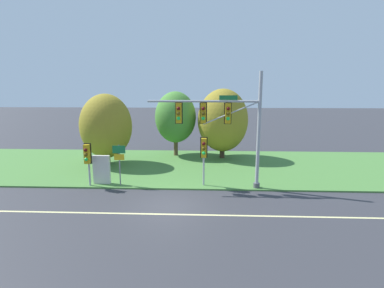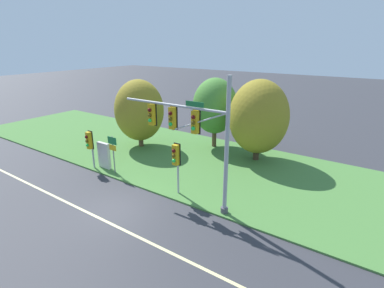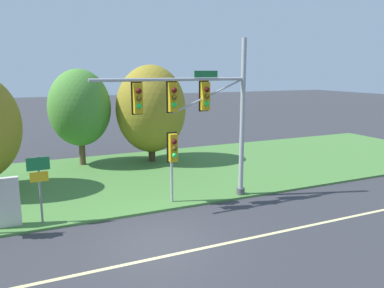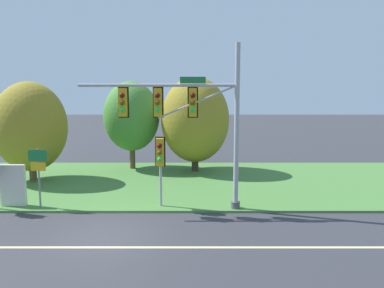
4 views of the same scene
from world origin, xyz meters
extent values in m
plane|color=#333338|center=(0.00, 0.00, 0.00)|extent=(160.00, 160.00, 0.00)
cube|color=beige|center=(0.00, -1.20, 0.00)|extent=(36.00, 0.16, 0.01)
cube|color=#477A38|center=(0.00, 8.25, 0.05)|extent=(48.00, 11.50, 0.10)
cylinder|color=#9EA0A5|center=(5.19, 2.90, 3.72)|extent=(0.22, 0.22, 7.23)
cylinder|color=#4C4C51|center=(5.19, 2.90, 0.25)|extent=(0.40, 0.40, 0.30)
cylinder|color=#9EA0A5|center=(1.77, 2.90, 5.54)|extent=(6.83, 0.14, 0.14)
cylinder|color=#9EA0A5|center=(3.48, 2.90, 4.84)|extent=(3.45, 0.08, 1.47)
cube|color=gold|center=(3.28, 2.90, 4.81)|extent=(0.34, 0.28, 1.22)
cube|color=black|center=(3.28, 3.06, 4.81)|extent=(0.46, 0.04, 1.34)
sphere|color=#4C0C0C|center=(3.28, 2.72, 5.11)|extent=(0.22, 0.22, 0.22)
sphere|color=#51420C|center=(3.28, 2.72, 4.81)|extent=(0.22, 0.22, 0.22)
sphere|color=green|center=(3.28, 2.72, 4.51)|extent=(0.22, 0.22, 0.22)
cube|color=gold|center=(1.77, 2.90, 4.81)|extent=(0.34, 0.28, 1.22)
cube|color=black|center=(1.77, 3.06, 4.81)|extent=(0.46, 0.04, 1.34)
sphere|color=#4C0C0C|center=(1.77, 2.72, 5.11)|extent=(0.22, 0.22, 0.22)
sphere|color=#51420C|center=(1.77, 2.72, 4.81)|extent=(0.22, 0.22, 0.22)
sphere|color=green|center=(1.77, 2.72, 4.51)|extent=(0.22, 0.22, 0.22)
cube|color=gold|center=(0.27, 2.90, 4.81)|extent=(0.34, 0.28, 1.22)
cube|color=black|center=(0.27, 3.06, 4.81)|extent=(0.46, 0.04, 1.34)
sphere|color=#4C0C0C|center=(0.27, 2.72, 5.11)|extent=(0.22, 0.22, 0.22)
sphere|color=#51420C|center=(0.27, 2.72, 4.81)|extent=(0.22, 0.22, 0.22)
sphere|color=green|center=(0.27, 2.72, 4.51)|extent=(0.22, 0.22, 0.22)
cube|color=#196B33|center=(3.28, 2.85, 5.76)|extent=(1.10, 0.04, 0.28)
cylinder|color=#9EA0A5|center=(1.82, 3.27, 1.64)|extent=(0.12, 0.12, 3.08)
cube|color=gold|center=(1.82, 3.07, 2.62)|extent=(0.34, 0.28, 1.22)
cube|color=black|center=(1.82, 3.23, 2.62)|extent=(0.46, 0.04, 1.34)
sphere|color=#4C0C0C|center=(1.82, 2.89, 2.92)|extent=(0.22, 0.22, 0.22)
sphere|color=#51420C|center=(1.82, 2.89, 2.62)|extent=(0.22, 0.22, 0.22)
sphere|color=green|center=(1.82, 2.89, 2.32)|extent=(0.22, 0.22, 0.22)
cylinder|color=#9EA0A5|center=(-5.55, 2.85, 1.45)|extent=(0.12, 0.12, 2.69)
cube|color=gold|center=(-5.55, 2.65, 2.23)|extent=(0.34, 0.28, 1.22)
cube|color=black|center=(-5.55, 2.81, 2.23)|extent=(0.46, 0.04, 1.34)
sphere|color=#4C0C0C|center=(-5.55, 2.47, 2.53)|extent=(0.22, 0.22, 0.22)
sphere|color=#51420C|center=(-5.55, 2.47, 2.23)|extent=(0.22, 0.22, 0.22)
sphere|color=green|center=(-5.55, 2.47, 1.93)|extent=(0.22, 0.22, 0.22)
cylinder|color=slate|center=(-3.62, 3.10, 1.43)|extent=(0.08, 0.08, 2.66)
cube|color=#197238|center=(-3.62, 3.07, 2.46)|extent=(0.83, 0.03, 0.50)
cube|color=gold|center=(-3.62, 3.07, 1.95)|extent=(0.66, 0.03, 0.39)
cylinder|color=brown|center=(-6.15, 8.34, 1.12)|extent=(0.42, 0.42, 2.04)
ellipsoid|color=olive|center=(-6.15, 8.34, 3.29)|extent=(4.17, 4.17, 5.21)
cylinder|color=brown|center=(-0.84, 11.94, 1.37)|extent=(0.38, 0.38, 2.54)
ellipsoid|color=#478433|center=(-0.84, 11.94, 3.68)|extent=(3.76, 3.76, 4.70)
cylinder|color=#423021|center=(3.45, 11.08, 1.19)|extent=(0.44, 0.44, 2.18)
ellipsoid|color=olive|center=(3.45, 11.08, 3.50)|extent=(4.44, 4.44, 5.55)
cube|color=beige|center=(-4.89, 3.29, 1.05)|extent=(1.10, 0.24, 1.90)
cube|color=#4C4C51|center=(-5.29, 3.29, 0.15)|extent=(0.10, 0.20, 0.10)
cube|color=#4C4C51|center=(-4.49, 3.29, 0.15)|extent=(0.10, 0.20, 0.10)
camera|label=1|loc=(1.90, -15.45, 6.37)|focal=28.00mm
camera|label=2|loc=(11.77, -9.60, 8.74)|focal=28.00mm
camera|label=3|loc=(-3.92, -11.74, 5.91)|focal=35.00mm
camera|label=4|loc=(3.25, -13.31, 5.19)|focal=35.00mm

